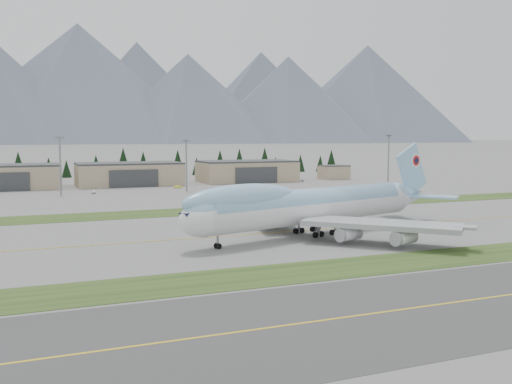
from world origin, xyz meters
name	(u,v)px	position (x,y,z in m)	size (l,w,h in m)	color
ground	(298,231)	(0.00, 0.00, 0.00)	(7000.00, 7000.00, 0.00)	#5F5F5D
grass_strip_near	(391,263)	(0.00, -38.00, 0.00)	(400.00, 14.00, 0.08)	#253F16
grass_strip_far	(234,209)	(0.00, 45.00, 0.00)	(400.00, 18.00, 0.08)	#253F16
asphalt_taxiway	(492,298)	(0.00, -62.00, 0.00)	(400.00, 32.00, 0.04)	#373737
taxiway_line_main	(298,231)	(0.00, 0.00, 0.00)	(400.00, 0.40, 0.02)	yellow
taxiway_line_near	(492,298)	(0.00, -62.00, 0.00)	(400.00, 0.40, 0.02)	yellow
boeing_747_freighter	(311,205)	(0.46, -5.98, 7.01)	(80.59, 66.84, 21.27)	white
hangar_left	(2,177)	(-70.00, 149.90, 5.39)	(48.00, 26.60, 10.80)	tan
hangar_center	(129,174)	(-15.00, 149.90, 5.39)	(48.00, 26.60, 10.80)	tan
hangar_right	(247,171)	(45.00, 149.90, 5.39)	(48.00, 26.60, 10.80)	tan
control_shed	(334,172)	(95.00, 148.00, 3.80)	(14.00, 12.00, 7.60)	tan
floodlight_masts	(158,154)	(-10.05, 109.53, 16.01)	(201.93, 9.14, 23.92)	gray
service_vehicle_a	(94,194)	(-35.36, 113.89, 0.00)	(1.62, 4.01, 1.37)	white
service_vehicle_b	(178,188)	(2.46, 125.51, 0.00)	(1.38, 3.93, 1.30)	yellow
service_vehicle_c	(302,181)	(71.94, 140.00, 0.00)	(1.68, 4.14, 1.20)	#B8BABE
conifer_belt	(132,164)	(-2.82, 211.87, 7.26)	(268.72, 15.53, 16.89)	black
mountain_ridge_rear	(76,91)	(194.20, 2900.00, 254.89)	(4430.52, 1029.60, 514.80)	#4D5466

